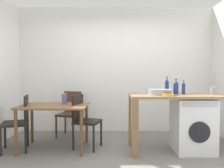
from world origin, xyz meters
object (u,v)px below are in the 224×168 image
(chair_person_seat, at_px, (20,120))
(mixing_bowl, at_px, (168,94))
(washing_machine, at_px, (192,125))
(bottle_tall_green, at_px, (167,86))
(dining_table, at_px, (54,111))
(chair_spare_by_wall, at_px, (71,111))
(bottle_squat_brown, at_px, (176,87))
(vase, at_px, (64,99))
(chair_opposite, at_px, (83,118))
(bottle_clear_small, at_px, (184,88))
(utensil_crock, at_px, (214,90))

(chair_person_seat, relative_size, mixing_bowl, 5.18)
(washing_machine, relative_size, bottle_tall_green, 2.98)
(bottle_tall_green, bearing_deg, dining_table, -176.13)
(chair_spare_by_wall, bearing_deg, bottle_squat_brown, 175.32)
(chair_person_seat, distance_m, vase, 0.79)
(chair_opposite, relative_size, bottle_tall_green, 3.12)
(bottle_squat_brown, bearing_deg, chair_person_seat, -177.30)
(vase, bearing_deg, bottle_clear_small, -3.18)
(chair_opposite, distance_m, vase, 0.46)
(bottle_squat_brown, bearing_deg, chair_spare_by_wall, 159.19)
(washing_machine, xyz_separation_m, vase, (-2.12, 0.19, 0.40))
(bottle_squat_brown, distance_m, vase, 1.90)
(mixing_bowl, xyz_separation_m, utensil_crock, (0.82, 0.25, 0.04))
(chair_opposite, bearing_deg, dining_table, -65.53)
(chair_spare_by_wall, relative_size, bottle_clear_small, 3.84)
(bottle_clear_small, bearing_deg, bottle_tall_green, 149.93)
(chair_opposite, distance_m, bottle_squat_brown, 1.65)
(washing_machine, bearing_deg, chair_opposite, 174.98)
(chair_person_seat, distance_m, utensil_crock, 3.22)
(chair_spare_by_wall, bearing_deg, dining_table, 97.24)
(chair_person_seat, xyz_separation_m, utensil_crock, (3.19, 0.04, 0.48))
(dining_table, xyz_separation_m, mixing_bowl, (1.82, -0.28, 0.30))
(bottle_tall_green, bearing_deg, bottle_clear_small, -30.07)
(utensil_crock, bearing_deg, vase, 176.90)
(bottle_tall_green, xyz_separation_m, mixing_bowl, (-0.09, -0.41, -0.10))
(chair_person_seat, xyz_separation_m, bottle_squat_brown, (2.59, 0.12, 0.53))
(bottle_clear_small, height_order, vase, bottle_clear_small)
(dining_table, height_order, mixing_bowl, mixing_bowl)
(utensil_crock, bearing_deg, chair_spare_by_wall, 162.25)
(chair_opposite, distance_m, utensil_crock, 2.22)
(chair_opposite, height_order, bottle_clear_small, bottle_clear_small)
(chair_spare_by_wall, distance_m, bottle_clear_small, 2.23)
(utensil_crock, bearing_deg, chair_opposite, 177.21)
(bottle_tall_green, bearing_deg, chair_spare_by_wall, 160.21)
(chair_opposite, relative_size, vase, 5.00)
(chair_spare_by_wall, relative_size, vase, 5.00)
(dining_table, xyz_separation_m, chair_opposite, (0.48, 0.07, -0.14))
(mixing_bowl, bearing_deg, dining_table, 171.10)
(chair_person_seat, height_order, chair_spare_by_wall, same)
(chair_spare_by_wall, height_order, bottle_clear_small, bottle_clear_small)
(bottle_squat_brown, bearing_deg, washing_machine, -29.06)
(bottle_tall_green, distance_m, mixing_bowl, 0.44)
(bottle_tall_green, height_order, utensil_crock, utensil_crock)
(dining_table, xyz_separation_m, vase, (0.15, 0.10, 0.19))
(mixing_bowl, bearing_deg, vase, 167.01)
(vase, bearing_deg, chair_spare_by_wall, 92.50)
(utensil_crock, relative_size, vase, 1.66)
(washing_machine, distance_m, bottle_clear_small, 0.61)
(dining_table, distance_m, mixing_bowl, 1.86)
(chair_person_seat, distance_m, washing_machine, 2.82)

